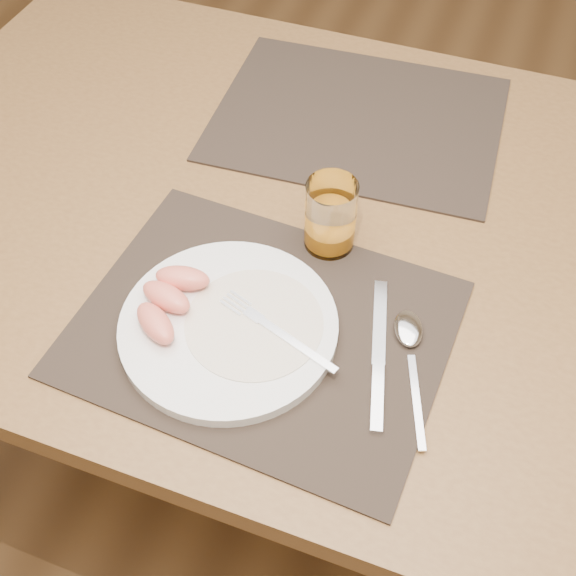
% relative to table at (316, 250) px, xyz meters
% --- Properties ---
extents(ground, '(5.00, 5.00, 0.00)m').
position_rel_table_xyz_m(ground, '(0.00, 0.00, -0.67)').
color(ground, brown).
rests_on(ground, ground).
extents(table, '(1.40, 0.90, 0.75)m').
position_rel_table_xyz_m(table, '(0.00, 0.00, 0.00)').
color(table, brown).
rests_on(table, ground).
extents(placemat_near, '(0.47, 0.37, 0.00)m').
position_rel_table_xyz_m(placemat_near, '(0.00, -0.22, 0.09)').
color(placemat_near, '#2D241C').
rests_on(placemat_near, table).
extents(placemat_far, '(0.47, 0.38, 0.00)m').
position_rel_table_xyz_m(placemat_far, '(-0.01, 0.22, 0.09)').
color(placemat_far, '#2D241C').
rests_on(placemat_far, table).
extents(plate, '(0.27, 0.27, 0.02)m').
position_rel_table_xyz_m(plate, '(-0.03, -0.24, 0.10)').
color(plate, white).
rests_on(plate, placemat_near).
extents(plate_dressing, '(0.17, 0.17, 0.00)m').
position_rel_table_xyz_m(plate_dressing, '(-0.00, -0.23, 0.10)').
color(plate_dressing, white).
rests_on(plate_dressing, plate).
extents(fork, '(0.17, 0.07, 0.00)m').
position_rel_table_xyz_m(fork, '(0.01, -0.23, 0.11)').
color(fork, silver).
rests_on(fork, plate).
extents(knife, '(0.07, 0.22, 0.01)m').
position_rel_table_xyz_m(knife, '(0.15, -0.22, 0.09)').
color(knife, silver).
rests_on(knife, placemat_near).
extents(spoon, '(0.09, 0.19, 0.01)m').
position_rel_table_xyz_m(spoon, '(0.18, -0.18, 0.09)').
color(spoon, silver).
rests_on(spoon, placemat_near).
extents(juice_glass, '(0.07, 0.07, 0.10)m').
position_rel_table_xyz_m(juice_glass, '(0.03, -0.05, 0.13)').
color(juice_glass, white).
rests_on(juice_glass, placemat_near).
extents(grapefruit_wedges, '(0.08, 0.13, 0.03)m').
position_rel_table_xyz_m(grapefruit_wedges, '(-0.11, -0.24, 0.12)').
color(grapefruit_wedges, '#EB7860').
rests_on(grapefruit_wedges, plate).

